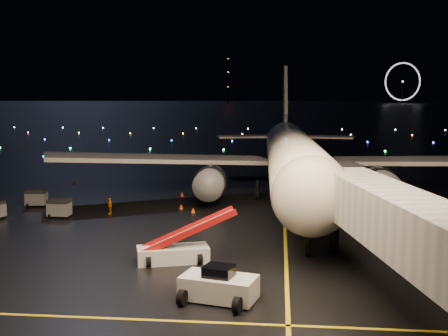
{
  "coord_description": "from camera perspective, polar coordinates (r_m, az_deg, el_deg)",
  "views": [
    {
      "loc": [
        11.45,
        -36.88,
        11.45
      ],
      "look_at": [
        6.59,
        12.0,
        5.0
      ],
      "focal_mm": 45.0,
      "sensor_mm": 36.0,
      "label": 1
    }
  ],
  "objects": [
    {
      "name": "pushback_tug",
      "position": [
        32.0,
        -0.53,
        -11.6
      ],
      "size": [
        4.57,
        3.14,
        1.98
      ],
      "primitive_type": "cube",
      "rotation": [
        0.0,
        0.0,
        -0.25
      ],
      "color": "silver",
      "rests_on": "ground"
    },
    {
      "name": "ground",
      "position": [
        337.27,
        3.75,
        5.52
      ],
      "size": [
        2000.0,
        2000.0,
        0.0
      ],
      "primitive_type": "plane",
      "color": "black",
      "rests_on": "ground"
    },
    {
      "name": "baggage_cart_2",
      "position": [
        60.96,
        -18.52,
        -2.92
      ],
      "size": [
        2.14,
        1.61,
        1.71
      ],
      "primitive_type": "cube",
      "rotation": [
        0.0,
        0.0,
        0.11
      ],
      "color": "slate",
      "rests_on": "ground"
    },
    {
      "name": "taxiway_lights",
      "position": [
        143.78,
        1.1,
        2.99
      ],
      "size": [
        164.0,
        92.0,
        0.36
      ],
      "primitive_type": null,
      "color": "black",
      "rests_on": "ground"
    },
    {
      "name": "radio_mast",
      "position": [
        780.43,
        0.43,
        8.99
      ],
      "size": [
        1.8,
        1.8,
        64.0
      ],
      "primitive_type": "cylinder",
      "color": "black",
      "rests_on": "ground"
    },
    {
      "name": "lane_centre",
      "position": [
        53.13,
        6.16,
        -5.0
      ],
      "size": [
        0.25,
        80.0,
        0.02
      ],
      "primitive_type": "cube",
      "color": "gold",
      "rests_on": "ground"
    },
    {
      "name": "ferris_wheel",
      "position": [
        773.45,
        17.7,
        8.21
      ],
      "size": [
        49.33,
        16.8,
        52.0
      ],
      "primitive_type": null,
      "rotation": [
        0.0,
        0.0,
        0.26
      ],
      "color": "black",
      "rests_on": "ground"
    },
    {
      "name": "safety_cone_2",
      "position": [
        56.7,
        -4.38,
        -3.94
      ],
      "size": [
        0.47,
        0.47,
        0.49
      ],
      "primitive_type": "cone",
      "rotation": [
        0.0,
        0.0,
        0.08
      ],
      "color": "#E64B0E",
      "rests_on": "ground"
    },
    {
      "name": "safety_cone_0",
      "position": [
        54.89,
        -3.16,
        -4.29
      ],
      "size": [
        0.52,
        0.52,
        0.52
      ],
      "primitive_type": "cone",
      "rotation": [
        0.0,
        0.0,
        -0.15
      ],
      "color": "#E64B0E",
      "rests_on": "ground"
    },
    {
      "name": "belt_loader",
      "position": [
        38.84,
        -5.23,
        -7.04
      ],
      "size": [
        7.41,
        3.95,
        3.47
      ],
      "primitive_type": null,
      "rotation": [
        0.0,
        0.0,
        0.3
      ],
      "color": "silver",
      "rests_on": "ground"
    },
    {
      "name": "baggage_cart_0",
      "position": [
        54.88,
        -16.39,
        -3.97
      ],
      "size": [
        1.99,
        1.4,
        1.69
      ],
      "primitive_type": "cube",
      "rotation": [
        0.0,
        0.0,
        -0.01
      ],
      "color": "slate",
      "rests_on": "ground"
    },
    {
      "name": "crew_c",
      "position": [
        55.24,
        -11.53,
        -3.79
      ],
      "size": [
        0.87,
        0.98,
        1.59
      ],
      "primitive_type": "imported",
      "rotation": [
        0.0,
        0.0,
        -0.93
      ],
      "color": "orange",
      "rests_on": "ground"
    },
    {
      "name": "airliner",
      "position": [
        63.25,
        6.97,
        4.11
      ],
      "size": [
        56.5,
        53.84,
        15.58
      ],
      "primitive_type": null,
      "rotation": [
        0.0,
        0.0,
        0.03
      ],
      "color": "silver",
      "rests_on": "ground"
    },
    {
      "name": "safety_cone_3",
      "position": [
        74.65,
        -15.0,
        -1.4
      ],
      "size": [
        0.55,
        0.55,
        0.51
      ],
      "primitive_type": "cone",
      "rotation": [
        0.0,
        0.0,
        -0.24
      ],
      "color": "#E64B0E",
      "rests_on": "ground"
    },
    {
      "name": "safety_cone_1",
      "position": [
        63.75,
        -4.28,
        -2.64
      ],
      "size": [
        0.5,
        0.5,
        0.54
      ],
      "primitive_type": "cone",
      "rotation": [
        0.0,
        0.0,
        -0.06
      ],
      "color": "#E64B0E",
      "rests_on": "ground"
    }
  ]
}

